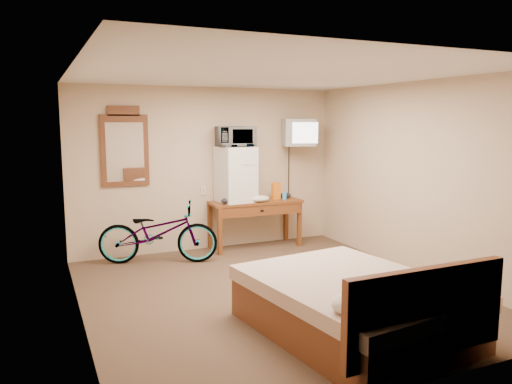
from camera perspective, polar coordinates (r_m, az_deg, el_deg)
room at (r=5.65m, az=1.94°, el=0.60°), size 4.60×4.64×2.50m
desk at (r=7.82m, az=0.00°, el=-1.82°), size 1.47×0.63×0.75m
mini_fridge at (r=7.68m, az=-2.34°, el=2.03°), size 0.58×0.56×0.85m
microwave at (r=7.64m, az=-2.36°, el=6.35°), size 0.58×0.42×0.31m
snack_bag at (r=7.94m, az=2.30°, el=0.12°), size 0.14×0.10×0.27m
blue_cup at (r=7.96m, az=3.27°, el=-0.40°), size 0.07×0.07×0.12m
cloth_cream at (r=7.70m, az=0.41°, el=-0.76°), size 0.33×0.25×0.10m
cloth_dark_a at (r=7.52m, az=-3.07°, el=-1.00°), size 0.26×0.19×0.10m
cloth_dark_b at (r=8.09m, az=3.36°, el=-0.39°), size 0.19×0.16×0.09m
crt_television at (r=8.07m, az=4.89°, el=6.79°), size 0.59×0.64×0.43m
wall_mirror at (r=7.41m, az=-14.77°, el=4.93°), size 0.68×0.04×1.15m
bicycle at (r=7.16m, az=-11.13°, el=-4.57°), size 1.76×1.11×0.87m
bed at (r=4.83m, az=11.41°, el=-12.58°), size 1.77×2.20×0.90m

